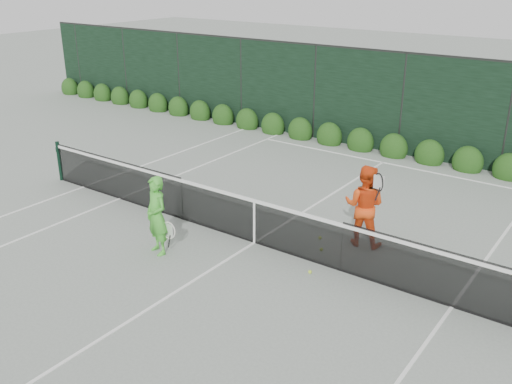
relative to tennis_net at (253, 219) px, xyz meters
The scene contains 8 objects.
ground 0.53m from the tennis_net, ahead, with size 80.00×80.00×0.00m, color gray.
tennis_net is the anchor object (origin of this frame).
player_woman 1.96m from the tennis_net, 131.39° to the right, with size 0.69×0.54×1.61m.
player_man 2.27m from the tennis_net, 34.53° to the left, with size 0.95×0.79×1.71m.
court_lines 0.53m from the tennis_net, ahead, with size 11.03×23.83×0.01m.
windscreen_fence 2.88m from the tennis_net, 89.49° to the right, with size 32.00×21.07×3.06m.
hedge_row 7.16m from the tennis_net, 89.80° to the left, with size 31.66×0.65×0.94m.
tennis_balls 1.46m from the tennis_net, 14.50° to the left, with size 0.64×1.44×0.07m.
Camera 1 is at (6.23, -8.59, 5.37)m, focal length 40.00 mm.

